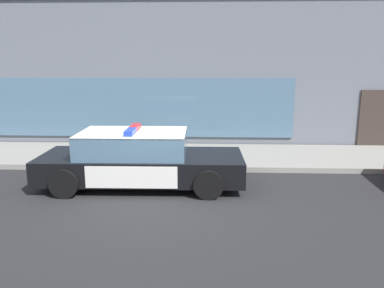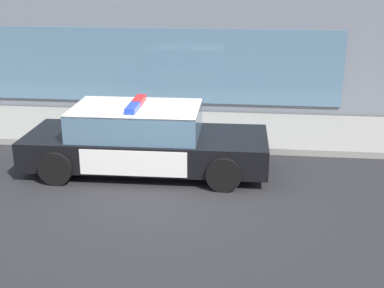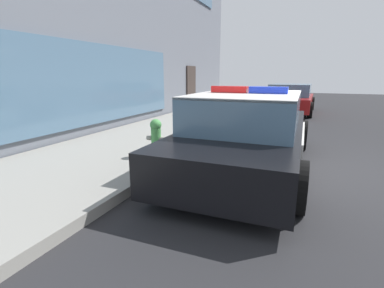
# 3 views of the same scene
# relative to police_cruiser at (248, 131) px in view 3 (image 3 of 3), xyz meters

# --- Properties ---
(ground) EXTENTS (48.00, 48.00, 0.00)m
(ground) POSITION_rel_police_cruiser_xyz_m (0.65, -0.95, -0.68)
(ground) COLOR #262628
(sidewalk) EXTENTS (48.00, 3.07, 0.15)m
(sidewalk) POSITION_rel_police_cruiser_xyz_m (0.65, 2.77, -0.60)
(sidewalk) COLOR gray
(sidewalk) RESTS_ON ground
(police_cruiser) EXTENTS (5.04, 2.15, 1.49)m
(police_cruiser) POSITION_rel_police_cruiser_xyz_m (0.00, 0.00, 0.00)
(police_cruiser) COLOR black
(police_cruiser) RESTS_ON ground
(fire_hydrant) EXTENTS (0.34, 0.39, 0.73)m
(fire_hydrant) POSITION_rel_police_cruiser_xyz_m (-0.49, 1.66, -0.18)
(fire_hydrant) COLOR #4C994C
(fire_hydrant) RESTS_ON sidewalk
(car_down_street) EXTENTS (4.40, 2.14, 1.29)m
(car_down_street) POSITION_rel_police_cruiser_xyz_m (8.55, -0.15, -0.05)
(car_down_street) COLOR maroon
(car_down_street) RESTS_ON ground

